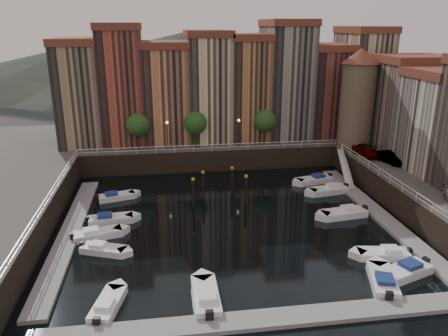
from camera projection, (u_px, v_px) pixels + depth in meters
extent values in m
plane|color=black|center=(230.00, 219.00, 46.52)|extent=(200.00, 200.00, 0.00)
cube|color=black|center=(205.00, 143.00, 70.48)|extent=(80.00, 20.00, 3.00)
cube|color=gray|center=(70.00, 232.00, 43.31)|extent=(2.00, 28.00, 0.35)
cube|color=gray|center=(377.00, 213.00, 47.74)|extent=(2.00, 28.00, 0.35)
cube|color=gray|center=(267.00, 319.00, 30.49)|extent=(30.00, 2.00, 0.35)
cone|color=#2D382D|center=(88.00, 65.00, 143.59)|extent=(80.00, 80.00, 14.00)
cone|color=#2D382D|center=(194.00, 58.00, 147.74)|extent=(100.00, 100.00, 18.00)
cone|color=#2D382D|center=(293.00, 65.00, 153.46)|extent=(70.00, 70.00, 12.00)
cube|color=#927D5D|center=(82.00, 95.00, 63.01)|extent=(6.00, 10.00, 14.00)
cube|color=brown|center=(76.00, 41.00, 60.66)|extent=(6.30, 10.30, 1.00)
cube|color=#A14332|center=(123.00, 88.00, 63.50)|extent=(5.80, 10.00, 16.00)
cube|color=brown|center=(118.00, 26.00, 60.83)|extent=(6.10, 10.30, 1.00)
cube|color=#C47A50|center=(166.00, 95.00, 64.73)|extent=(6.50, 10.00, 13.50)
cube|color=brown|center=(163.00, 45.00, 62.46)|extent=(6.80, 10.30, 1.00)
cube|color=beige|center=(208.00, 89.00, 65.36)|extent=(6.20, 10.00, 15.00)
cube|color=brown|center=(207.00, 34.00, 62.85)|extent=(6.50, 10.30, 1.00)
cube|color=#AF7340|center=(247.00, 90.00, 66.25)|extent=(5.60, 10.00, 14.50)
cube|color=brown|center=(248.00, 37.00, 63.82)|extent=(5.90, 10.30, 1.00)
cube|color=gray|center=(285.00, 83.00, 66.75)|extent=(6.40, 10.00, 16.50)
cube|color=brown|center=(288.00, 23.00, 64.01)|extent=(6.70, 10.30, 1.00)
cube|color=brown|center=(323.00, 93.00, 68.15)|extent=(6.00, 10.00, 13.00)
cube|color=brown|center=(326.00, 47.00, 65.95)|extent=(6.30, 10.30, 1.00)
cube|color=#BFAC8C|center=(360.00, 85.00, 68.57)|extent=(5.90, 10.00, 15.50)
cube|color=brown|center=(365.00, 30.00, 65.98)|extent=(6.20, 10.30, 1.00)
cube|color=#7D6C5E|center=(411.00, 109.00, 58.59)|extent=(9.00, 8.00, 12.00)
cube|color=brown|center=(417.00, 59.00, 56.55)|extent=(9.30, 8.30, 1.00)
cube|color=beige|center=(447.00, 125.00, 51.23)|extent=(9.00, 8.00, 11.00)
cylinder|color=#6B5B4C|center=(357.00, 107.00, 60.05)|extent=(4.60, 4.60, 12.00)
cone|color=brown|center=(362.00, 56.00, 57.92)|extent=(5.20, 5.20, 2.00)
cylinder|color=black|center=(139.00, 141.00, 60.94)|extent=(0.30, 0.30, 2.40)
sphere|color=#1E4719|center=(138.00, 125.00, 60.19)|extent=(3.20, 3.20, 3.20)
cylinder|color=black|center=(196.00, 139.00, 62.03)|extent=(0.30, 0.30, 2.40)
sphere|color=#1E4719|center=(196.00, 123.00, 61.28)|extent=(3.20, 3.20, 3.20)
cylinder|color=black|center=(264.00, 137.00, 63.40)|extent=(0.30, 0.30, 2.40)
sphere|color=#1E4719|center=(265.00, 121.00, 62.64)|extent=(3.20, 3.20, 3.20)
cylinder|color=black|center=(168.00, 137.00, 60.30)|extent=(0.12, 0.12, 4.00)
sphere|color=#FFD88C|center=(167.00, 122.00, 59.67)|extent=(0.36, 0.36, 0.36)
cylinder|color=black|center=(239.00, 134.00, 61.66)|extent=(0.12, 0.12, 4.00)
sphere|color=#FFD88C|center=(239.00, 120.00, 61.03)|extent=(0.36, 0.36, 0.36)
cube|color=white|center=(212.00, 145.00, 60.32)|extent=(36.00, 0.08, 0.08)
cube|color=white|center=(212.00, 148.00, 60.46)|extent=(36.00, 0.06, 0.06)
cube|color=white|center=(397.00, 179.00, 46.80)|extent=(0.08, 34.00, 0.08)
cube|color=white|center=(396.00, 183.00, 46.94)|extent=(0.06, 34.00, 0.06)
cube|color=white|center=(46.00, 198.00, 41.88)|extent=(0.08, 34.00, 0.08)
cube|color=white|center=(47.00, 202.00, 42.03)|extent=(0.06, 34.00, 0.06)
cube|color=white|center=(345.00, 168.00, 57.70)|extent=(2.78, 8.26, 2.81)
cube|color=white|center=(346.00, 164.00, 57.55)|extent=(1.93, 8.32, 3.65)
cylinder|color=black|center=(193.00, 195.00, 49.24)|extent=(0.32, 0.32, 3.60)
cylinder|color=gold|center=(193.00, 179.00, 48.66)|extent=(0.36, 0.36, 0.25)
cylinder|color=black|center=(203.00, 187.00, 51.57)|extent=(0.32, 0.32, 3.60)
cylinder|color=gold|center=(203.00, 172.00, 50.99)|extent=(0.36, 0.36, 0.25)
cylinder|color=black|center=(246.00, 191.00, 50.19)|extent=(0.32, 0.32, 3.60)
cylinder|color=gold|center=(246.00, 176.00, 49.61)|extent=(0.36, 0.36, 0.25)
cylinder|color=black|center=(232.00, 182.00, 53.02)|extent=(0.32, 0.32, 3.60)
cylinder|color=gold|center=(232.00, 168.00, 52.43)|extent=(0.36, 0.36, 0.25)
cube|color=white|center=(104.00, 250.00, 39.63)|extent=(4.43, 3.00, 0.70)
cube|color=white|center=(98.00, 245.00, 39.62)|extent=(1.63, 1.53, 0.47)
cube|color=black|center=(82.00, 245.00, 40.03)|extent=(0.48, 0.56, 0.66)
cube|color=white|center=(98.00, 234.00, 42.49)|extent=(4.86, 2.84, 0.78)
cube|color=white|center=(91.00, 231.00, 42.11)|extent=(1.71, 1.57, 0.52)
cube|color=black|center=(72.00, 236.00, 41.54)|extent=(0.48, 0.59, 0.73)
cube|color=white|center=(111.00, 220.00, 45.75)|extent=(4.63, 2.13, 0.77)
cube|color=navy|center=(105.00, 216.00, 45.47)|extent=(1.53, 1.35, 0.51)
cube|color=black|center=(88.00, 219.00, 45.15)|extent=(0.40, 0.54, 0.72)
cube|color=white|center=(117.00, 197.00, 51.80)|extent=(4.53, 2.76, 0.72)
cube|color=navy|center=(111.00, 194.00, 51.44)|extent=(1.62, 1.49, 0.48)
cube|color=black|center=(97.00, 198.00, 50.86)|extent=(0.46, 0.56, 0.67)
cube|color=white|center=(404.00, 273.00, 35.93)|extent=(5.30, 3.45, 0.84)
cube|color=navy|center=(410.00, 265.00, 36.07)|extent=(1.93, 1.80, 0.56)
cube|color=black|center=(426.00, 262.00, 36.98)|extent=(0.56, 0.66, 0.79)
cube|color=white|center=(383.00, 254.00, 38.83)|extent=(4.68, 2.39, 0.76)
cube|color=white|center=(390.00, 250.00, 38.68)|extent=(1.59, 1.42, 0.51)
cube|color=black|center=(409.00, 252.00, 38.72)|extent=(0.43, 0.56, 0.71)
cube|color=white|center=(343.00, 214.00, 47.06)|extent=(5.12, 2.50, 0.84)
cube|color=white|center=(349.00, 209.00, 47.07)|extent=(1.72, 1.53, 0.56)
cube|color=black|center=(365.00, 209.00, 47.62)|extent=(0.46, 0.60, 0.78)
cube|color=white|center=(328.00, 191.00, 53.64)|extent=(5.03, 2.65, 0.81)
cube|color=white|center=(333.00, 186.00, 53.68)|extent=(1.72, 1.55, 0.54)
cube|color=black|center=(346.00, 186.00, 54.30)|extent=(0.47, 0.60, 0.76)
cube|color=white|center=(314.00, 180.00, 57.17)|extent=(5.00, 2.84, 0.80)
cube|color=navy|center=(318.00, 176.00, 57.25)|extent=(1.75, 1.59, 0.54)
cube|color=black|center=(330.00, 176.00, 57.94)|extent=(0.49, 0.61, 0.75)
cube|color=white|center=(108.00, 305.00, 31.88)|extent=(2.60, 4.54, 0.73)
cube|color=white|center=(105.00, 305.00, 31.19)|extent=(1.45, 1.59, 0.48)
cube|color=black|center=(97.00, 322.00, 29.69)|extent=(0.55, 0.44, 0.68)
cube|color=white|center=(206.00, 297.00, 32.70)|extent=(1.94, 4.97, 0.84)
cube|color=white|center=(207.00, 297.00, 31.90)|extent=(1.36, 1.58, 0.56)
cube|color=black|center=(209.00, 316.00, 30.17)|extent=(0.57, 0.40, 0.79)
cube|color=white|center=(383.00, 281.00, 34.80)|extent=(3.23, 5.18, 0.83)
cube|color=navy|center=(385.00, 280.00, 34.02)|extent=(1.72, 1.86, 0.55)
cube|color=black|center=(389.00, 296.00, 32.34)|extent=(0.64, 0.53, 0.77)
imported|color=gray|center=(366.00, 151.00, 57.88)|extent=(2.62, 4.83, 1.56)
imported|color=gray|center=(390.00, 158.00, 54.99)|extent=(2.70, 4.69, 1.46)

